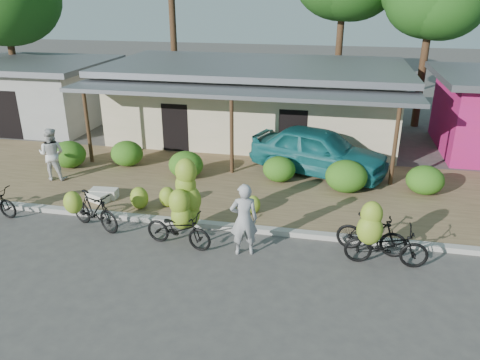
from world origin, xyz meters
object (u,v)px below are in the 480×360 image
object	(u,v)px
sack_far	(97,197)
bystander	(52,154)
bike_left	(92,210)
bike_far_right	(386,246)
bike_center	(182,213)
teal_van	(319,151)
bike_right	(371,231)
vendor	(244,220)
sack_near	(104,193)

from	to	relation	value
sack_far	bystander	distance (m)	2.87
bike_left	bike_far_right	world-z (taller)	bike_left
bike_center	teal_van	distance (m)	6.51
bike_right	sack_far	distance (m)	8.45
vendor	sack_far	bearing A→B (deg)	-36.93
bike_far_right	teal_van	size ratio (longest dim) A/B	0.41
bike_left	sack_far	distance (m)	1.74
bike_left	vendor	bearing A→B (deg)	-73.47
sack_far	vendor	size ratio (longest dim) A/B	0.38
bike_far_right	sack_far	bearing A→B (deg)	77.73
vendor	bystander	distance (m)	8.24
bike_far_right	bystander	size ratio (longest dim) A/B	1.09
sack_near	bystander	distance (m)	2.83
teal_van	bike_center	bearing A→B (deg)	168.53
sack_far	bystander	xyz separation A→B (m)	(-2.37, 1.42, 0.79)
bike_center	vendor	xyz separation A→B (m)	(1.73, -0.28, 0.12)
teal_van	sack_far	bearing A→B (deg)	139.24
sack_far	teal_van	world-z (taller)	teal_van
bike_center	sack_far	bearing A→B (deg)	73.88
bike_center	bike_far_right	size ratio (longest dim) A/B	1.13
bike_right	sack_near	bearing A→B (deg)	89.37
bike_center	teal_van	xyz separation A→B (m)	(3.31, 5.61, 0.11)
bike_right	vendor	world-z (taller)	vendor
bystander	teal_van	world-z (taller)	bystander
bike_far_right	sack_near	world-z (taller)	bike_far_right
sack_far	teal_van	bearing A→B (deg)	30.17
bike_right	sack_near	size ratio (longest dim) A/B	2.20
sack_near	teal_van	bearing A→B (deg)	28.81
vendor	bystander	bearing A→B (deg)	-40.21
bike_far_right	vendor	size ratio (longest dim) A/B	1.04
bike_far_right	bike_right	bearing A→B (deg)	47.71
bike_center	vendor	world-z (taller)	bike_center
bike_left	bike_center	world-z (taller)	bike_center
bike_left	bystander	distance (m)	4.29
bike_center	teal_van	size ratio (longest dim) A/B	0.46
sack_far	bike_right	bearing A→B (deg)	-10.03
sack_near	sack_far	distance (m)	0.28
bike_center	bystander	distance (m)	6.57
teal_van	bike_left	bearing A→B (deg)	151.26
sack_near	bike_left	bearing A→B (deg)	-72.02
bike_center	teal_van	bearing A→B (deg)	-20.11
bike_center	bike_right	size ratio (longest dim) A/B	1.23
bystander	teal_van	distance (m)	9.42
bike_center	bike_far_right	bearing A→B (deg)	-80.53
bike_center	bike_far_right	xyz separation A→B (m)	(5.26, -0.09, -0.32)
bike_center	bike_left	bearing A→B (deg)	97.42
bike_far_right	vendor	bearing A→B (deg)	92.47
sack_far	bike_center	bearing A→B (deg)	-26.54
vendor	sack_near	bearing A→B (deg)	-39.85
sack_near	teal_van	size ratio (longest dim) A/B	0.17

